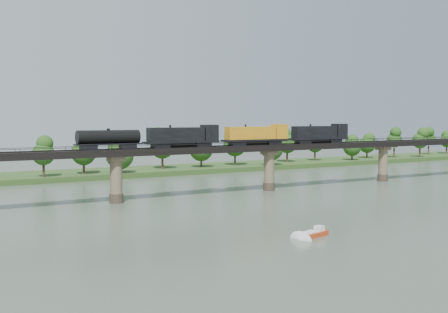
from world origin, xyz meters
TOP-DOWN VIEW (x-y plane):
  - ground at (0.00, 0.00)m, footprint 400.00×400.00m
  - far_bank at (0.00, 85.00)m, footprint 300.00×24.00m
  - bridge at (0.00, 30.00)m, footprint 236.00×30.00m
  - bridge_superstructure at (0.00, 30.00)m, footprint 220.00×4.90m
  - far_treeline at (-8.21, 80.52)m, footprint 289.06×17.54m
  - freight_train at (-10.70, 30.00)m, footprint 73.91×2.88m
  - motorboat at (-25.83, -18.13)m, footprint 5.59×3.13m

SIDE VIEW (x-z plane):
  - ground at x=0.00m, z-range 0.00..0.00m
  - motorboat at x=-25.83m, z-range -0.23..1.25m
  - far_bank at x=0.00m, z-range 0.00..1.60m
  - bridge at x=0.00m, z-range -0.29..11.21m
  - far_treeline at x=-8.21m, z-range 2.03..15.63m
  - bridge_superstructure at x=0.00m, z-range 11.42..12.17m
  - freight_train at x=-10.70m, z-range 11.39..16.47m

